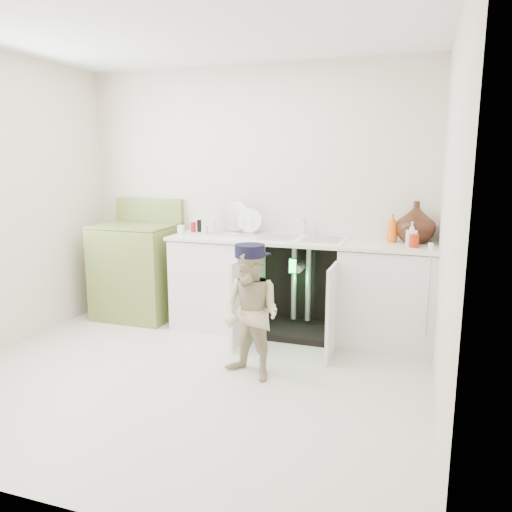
# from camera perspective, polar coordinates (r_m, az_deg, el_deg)

# --- Properties ---
(ground) EXTENTS (3.50, 3.50, 0.00)m
(ground) POSITION_cam_1_polar(r_m,az_deg,el_deg) (3.92, -7.69, -13.47)
(ground) COLOR beige
(ground) RESTS_ON ground
(room_shell) EXTENTS (6.00, 5.50, 1.26)m
(room_shell) POSITION_cam_1_polar(r_m,az_deg,el_deg) (3.59, -8.20, 5.02)
(room_shell) COLOR beige
(room_shell) RESTS_ON ground
(counter_run) EXTENTS (2.44, 1.02, 1.26)m
(counter_run) POSITION_cam_1_polar(r_m,az_deg,el_deg) (4.65, 5.41, -3.15)
(counter_run) COLOR white
(counter_run) RESTS_ON ground
(avocado_stove) EXTENTS (0.78, 0.65, 1.20)m
(avocado_stove) POSITION_cam_1_polar(r_m,az_deg,el_deg) (5.29, -13.38, -1.50)
(avocado_stove) COLOR olive
(avocado_stove) RESTS_ON ground
(repair_worker) EXTENTS (0.58, 0.98, 1.01)m
(repair_worker) POSITION_cam_1_polar(r_m,az_deg,el_deg) (3.69, -0.55, -6.44)
(repair_worker) COLOR beige
(repair_worker) RESTS_ON ground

